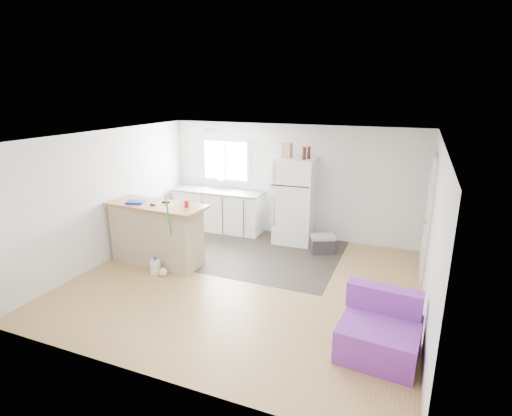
{
  "coord_description": "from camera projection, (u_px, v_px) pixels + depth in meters",
  "views": [
    {
      "loc": [
        2.44,
        -5.52,
        3.07
      ],
      "look_at": [
        -0.09,
        0.7,
        1.08
      ],
      "focal_mm": 28.0,
      "sensor_mm": 36.0,
      "label": 1
    }
  ],
  "objects": [
    {
      "name": "room",
      "position": [
        245.0,
        213.0,
        6.31
      ],
      "size": [
        5.51,
        5.01,
        2.41
      ],
      "color": "#A87E46",
      "rests_on": "ground"
    },
    {
      "name": "vinyl_zone",
      "position": [
        237.0,
        249.0,
        8.02
      ],
      "size": [
        4.05,
        2.5,
        0.0
      ],
      "primitive_type": "cube",
      "color": "#2D2621",
      "rests_on": "floor"
    },
    {
      "name": "window",
      "position": [
        226.0,
        160.0,
        8.98
      ],
      "size": [
        1.18,
        0.06,
        0.98
      ],
      "color": "white",
      "rests_on": "back_wall"
    },
    {
      "name": "interior_door",
      "position": [
        428.0,
        216.0,
        6.76
      ],
      "size": [
        0.11,
        0.92,
        2.1
      ],
      "color": "white",
      "rests_on": "right_wall"
    },
    {
      "name": "ceiling_fixture",
      "position": [
        211.0,
        130.0,
        7.48
      ],
      "size": [
        0.3,
        0.3,
        0.07
      ],
      "primitive_type": "cylinder",
      "color": "white",
      "rests_on": "ceiling"
    },
    {
      "name": "kitchen_cabinets",
      "position": [
        219.0,
        210.0,
        9.04
      ],
      "size": [
        2.08,
        0.7,
        1.2
      ],
      "rotation": [
        0.0,
        0.0,
        0.03
      ],
      "color": "white",
      "rests_on": "floor"
    },
    {
      "name": "peninsula",
      "position": [
        157.0,
        233.0,
        7.26
      ],
      "size": [
        1.87,
        0.8,
        1.13
      ],
      "rotation": [
        0.0,
        0.0,
        -0.06
      ],
      "color": "tan",
      "rests_on": "floor"
    },
    {
      "name": "refrigerator",
      "position": [
        295.0,
        201.0,
        8.21
      ],
      "size": [
        0.82,
        0.78,
        1.77
      ],
      "rotation": [
        0.0,
        0.0,
        0.06
      ],
      "color": "white",
      "rests_on": "floor"
    },
    {
      "name": "cooler",
      "position": [
        323.0,
        244.0,
        7.8
      ],
      "size": [
        0.55,
        0.48,
        0.36
      ],
      "rotation": [
        0.0,
        0.0,
        0.43
      ],
      "color": "#2A2A2C",
      "rests_on": "floor"
    },
    {
      "name": "purple_seat",
      "position": [
        380.0,
        332.0,
        4.8
      ],
      "size": [
        0.97,
        0.92,
        0.74
      ],
      "rotation": [
        0.0,
        0.0,
        -0.08
      ],
      "color": "purple",
      "rests_on": "floor"
    },
    {
      "name": "cleaner_jug",
      "position": [
        155.0,
        267.0,
        6.89
      ],
      "size": [
        0.16,
        0.12,
        0.32
      ],
      "rotation": [
        0.0,
        0.0,
        0.15
      ],
      "color": "white",
      "rests_on": "floor"
    },
    {
      "name": "mop",
      "position": [
        165.0,
        263.0,
        6.82
      ],
      "size": [
        0.28,
        0.4,
        1.43
      ],
      "rotation": [
        0.0,
        0.0,
        0.26
      ],
      "color": "green",
      "rests_on": "floor"
    },
    {
      "name": "red_cup",
      "position": [
        187.0,
        204.0,
        6.88
      ],
      "size": [
        0.1,
        0.1,
        0.12
      ],
      "primitive_type": "cylinder",
      "rotation": [
        0.0,
        0.0,
        0.37
      ],
      "color": "red",
      "rests_on": "peninsula"
    },
    {
      "name": "blue_tray",
      "position": [
        135.0,
        202.0,
        7.15
      ],
      "size": [
        0.35,
        0.3,
        0.04
      ],
      "primitive_type": "cube",
      "rotation": [
        0.0,
        0.0,
        0.32
      ],
      "color": "#131BBA",
      "rests_on": "peninsula"
    },
    {
      "name": "tool_a",
      "position": [
        166.0,
        202.0,
        7.16
      ],
      "size": [
        0.15,
        0.08,
        0.03
      ],
      "primitive_type": "cube",
      "rotation": [
        0.0,
        0.0,
        0.25
      ],
      "color": "black",
      "rests_on": "peninsula"
    },
    {
      "name": "tool_b",
      "position": [
        153.0,
        205.0,
        7.0
      ],
      "size": [
        0.1,
        0.05,
        0.03
      ],
      "primitive_type": "cube",
      "rotation": [
        0.0,
        0.0,
        -0.07
      ],
      "color": "black",
      "rests_on": "peninsula"
    },
    {
      "name": "cardboard_box",
      "position": [
        287.0,
        150.0,
        7.97
      ],
      "size": [
        0.22,
        0.15,
        0.3
      ],
      "primitive_type": "cube",
      "rotation": [
        0.0,
        0.0,
        -0.26
      ],
      "color": "#9E895A",
      "rests_on": "refrigerator"
    },
    {
      "name": "bottle_left",
      "position": [
        304.0,
        153.0,
        7.77
      ],
      "size": [
        0.07,
        0.07,
        0.25
      ],
      "primitive_type": "cylinder",
      "rotation": [
        0.0,
        0.0,
        -0.02
      ],
      "color": "#3A160A",
      "rests_on": "refrigerator"
    },
    {
      "name": "bottle_right",
      "position": [
        309.0,
        153.0,
        7.82
      ],
      "size": [
        0.09,
        0.09,
        0.25
      ],
      "primitive_type": "cylinder",
      "rotation": [
        0.0,
        0.0,
        0.41
      ],
      "color": "#3A160A",
      "rests_on": "refrigerator"
    }
  ]
}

